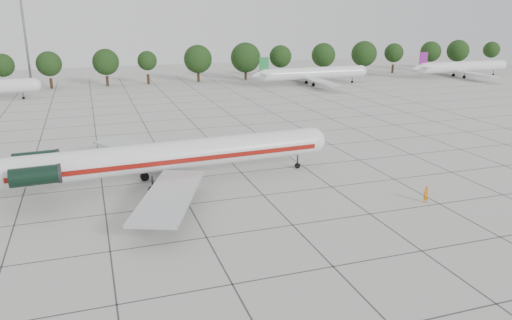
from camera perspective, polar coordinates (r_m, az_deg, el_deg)
The scene contains 8 objects.
ground at distance 52.65m, azimuth 0.85°, elevation -4.05°, with size 260.00×260.00×0.00m, color #B8B7B0.
apron_joints at distance 66.22m, azimuth -3.48°, elevation 0.38°, with size 170.00×170.00×0.02m, color #383838.
main_airliner at distance 55.16m, azimuth -11.74°, elevation 0.29°, with size 40.89×32.08×9.58m.
ground_crew at distance 53.27m, azimuth 18.84°, elevation -3.74°, with size 0.63×0.42×1.74m, color orange.
bg_airliner_d at distance 129.58m, azimuth 6.53°, elevation 9.79°, with size 28.24×27.20×7.40m.
bg_airliner_e at distance 154.70m, azimuth 22.49°, elevation 9.79°, with size 28.24×27.20×7.40m.
tree_line at distance 132.02m, azimuth -16.79°, elevation 10.67°, with size 249.86×8.44×10.22m.
floodlight_mast at distance 139.04m, azimuth -24.98°, elevation 13.56°, with size 1.60×1.60×25.45m.
Camera 1 is at (-16.45, -46.30, 18.89)m, focal length 35.00 mm.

